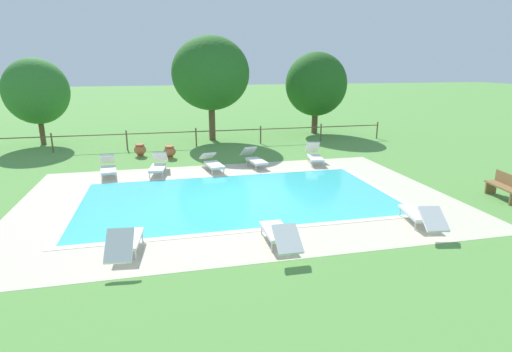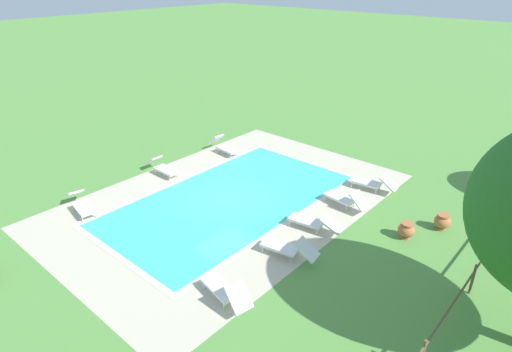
# 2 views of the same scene
# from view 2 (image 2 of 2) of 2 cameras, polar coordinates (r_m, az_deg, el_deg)

# --- Properties ---
(ground_plane) EXTENTS (160.00, 160.00, 0.00)m
(ground_plane) POSITION_cam_2_polar(r_m,az_deg,el_deg) (18.28, -3.52, -3.11)
(ground_plane) COLOR #599342
(pool_deck_paving) EXTENTS (14.62, 9.78, 0.01)m
(pool_deck_paving) POSITION_cam_2_polar(r_m,az_deg,el_deg) (18.28, -3.52, -3.10)
(pool_deck_paving) COLOR beige
(pool_deck_paving) RESTS_ON ground
(swimming_pool_water) EXTENTS (10.51, 5.67, 0.01)m
(swimming_pool_water) POSITION_cam_2_polar(r_m,az_deg,el_deg) (18.28, -3.52, -3.10)
(swimming_pool_water) COLOR #42CCD6
(swimming_pool_water) RESTS_ON ground
(pool_coping_rim) EXTENTS (10.99, 6.15, 0.01)m
(pool_coping_rim) POSITION_cam_2_polar(r_m,az_deg,el_deg) (18.28, -3.52, -3.08)
(pool_coping_rim) COLOR beige
(pool_coping_rim) RESTS_ON ground
(sun_lounger_north_near_steps) EXTENTS (0.92, 2.14, 0.71)m
(sun_lounger_north_near_steps) POSITION_cam_2_polar(r_m,az_deg,el_deg) (16.19, 7.63, -6.02)
(sun_lounger_north_near_steps) COLOR white
(sun_lounger_north_near_steps) RESTS_ON ground
(sun_lounger_north_mid) EXTENTS (0.96, 2.00, 0.94)m
(sun_lounger_north_mid) POSITION_cam_2_polar(r_m,az_deg,el_deg) (12.97, -4.04, -14.90)
(sun_lounger_north_mid) COLOR white
(sun_lounger_north_mid) RESTS_ON ground
(sun_lounger_north_far) EXTENTS (0.97, 2.12, 0.76)m
(sun_lounger_north_far) POSITION_cam_2_polar(r_m,az_deg,el_deg) (18.58, -22.16, -3.38)
(sun_lounger_north_far) COLOR white
(sun_lounger_north_far) RESTS_ON ground
(sun_lounger_north_end) EXTENTS (0.62, 2.04, 0.78)m
(sun_lounger_north_end) POSITION_cam_2_polar(r_m,az_deg,el_deg) (20.77, -12.26, 1.15)
(sun_lounger_north_end) COLOR white
(sun_lounger_north_end) RESTS_ON ground
(sun_lounger_south_near_corner) EXTENTS (0.85, 2.05, 0.85)m
(sun_lounger_south_near_corner) POSITION_cam_2_polar(r_m,az_deg,el_deg) (17.90, 11.76, -2.96)
(sun_lounger_south_near_corner) COLOR white
(sun_lounger_south_near_corner) RESTS_ON ground
(sun_lounger_south_mid) EXTENTS (0.93, 2.08, 0.83)m
(sun_lounger_south_mid) POSITION_cam_2_polar(r_m,az_deg,el_deg) (14.69, 4.25, -9.44)
(sun_lounger_south_mid) COLOR white
(sun_lounger_south_mid) RESTS_ON ground
(sun_lounger_south_far) EXTENTS (0.86, 2.07, 0.82)m
(sun_lounger_south_far) POSITION_cam_2_polar(r_m,az_deg,el_deg) (19.49, 15.18, -0.86)
(sun_lounger_south_far) COLOR white
(sun_lounger_south_far) RESTS_ON ground
(sun_lounger_south_end) EXTENTS (0.80, 2.01, 0.89)m
(sun_lounger_south_end) POSITION_cam_2_polar(r_m,az_deg,el_deg) (22.73, -4.24, 3.95)
(sun_lounger_south_end) COLOR white
(sun_lounger_south_end) RESTS_ON ground
(terracotta_urn_near_fence) EXTENTS (0.60, 0.60, 0.63)m
(terracotta_urn_near_fence) POSITION_cam_2_polar(r_m,az_deg,el_deg) (17.52, 23.46, -5.53)
(terracotta_urn_near_fence) COLOR #B7663D
(terracotta_urn_near_fence) RESTS_ON ground
(terracotta_urn_by_tree) EXTENTS (0.60, 0.60, 0.62)m
(terracotta_urn_by_tree) POSITION_cam_2_polar(r_m,az_deg,el_deg) (16.52, 19.29, -6.76)
(terracotta_urn_by_tree) COLOR #B7663D
(terracotta_urn_by_tree) RESTS_ON ground
(perimeter_fence) EXTENTS (22.60, 0.08, 1.05)m
(perimeter_fence) POSITION_cam_2_polar(r_m,az_deg,el_deg) (14.50, 26.90, -11.55)
(perimeter_fence) COLOR brown
(perimeter_fence) RESTS_ON ground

